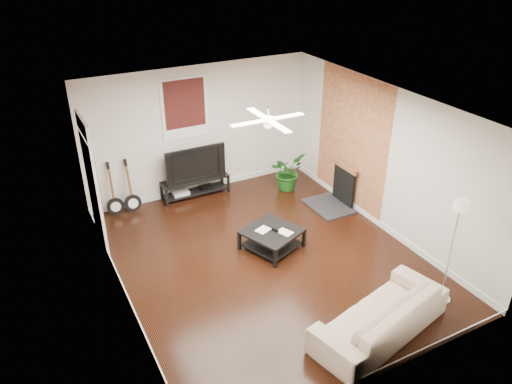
% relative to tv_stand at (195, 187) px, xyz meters
% --- Properties ---
extents(room, '(5.01, 6.01, 2.81)m').
position_rel_tv_stand_xyz_m(room, '(0.25, -2.78, 1.19)').
color(room, black).
rests_on(room, ground).
extents(brick_accent, '(0.02, 2.20, 2.80)m').
position_rel_tv_stand_xyz_m(brick_accent, '(2.74, -1.78, 1.19)').
color(brick_accent, '#AD6137').
rests_on(brick_accent, floor).
extents(fireplace, '(0.80, 1.10, 0.92)m').
position_rel_tv_stand_xyz_m(fireplace, '(2.45, -1.78, 0.25)').
color(fireplace, black).
rests_on(fireplace, floor).
extents(window_back, '(1.00, 0.06, 1.30)m').
position_rel_tv_stand_xyz_m(window_back, '(-0.05, 0.19, 1.74)').
color(window_back, '#39100F').
rests_on(window_back, wall_back).
extents(door_left, '(0.08, 1.00, 2.50)m').
position_rel_tv_stand_xyz_m(door_left, '(-2.21, -0.88, 1.04)').
color(door_left, white).
rests_on(door_left, wall_left).
extents(tv_stand, '(1.48, 0.39, 0.41)m').
position_rel_tv_stand_xyz_m(tv_stand, '(0.00, 0.00, 0.00)').
color(tv_stand, black).
rests_on(tv_stand, floor).
extents(tv, '(1.33, 0.17, 0.76)m').
position_rel_tv_stand_xyz_m(tv, '(0.00, 0.02, 0.59)').
color(tv, black).
rests_on(tv, tv_stand).
extents(coffee_table, '(1.16, 1.16, 0.38)m').
position_rel_tv_stand_xyz_m(coffee_table, '(0.49, -2.54, -0.02)').
color(coffee_table, black).
rests_on(coffee_table, floor).
extents(sofa, '(2.35, 1.36, 0.65)m').
position_rel_tv_stand_xyz_m(sofa, '(0.82, -5.13, 0.12)').
color(sofa, '#BDA78D').
rests_on(sofa, floor).
extents(floor_lamp, '(0.36, 0.36, 1.81)m').
position_rel_tv_stand_xyz_m(floor_lamp, '(2.17, -5.03, 0.70)').
color(floor_lamp, silver).
rests_on(floor_lamp, floor).
extents(potted_plant, '(0.96, 0.92, 0.82)m').
position_rel_tv_stand_xyz_m(potted_plant, '(1.95, -0.63, 0.20)').
color(potted_plant, '#185518').
rests_on(potted_plant, floor).
extents(guitar_left, '(0.38, 0.29, 1.14)m').
position_rel_tv_stand_xyz_m(guitar_left, '(-1.75, -0.03, 0.36)').
color(guitar_left, black).
rests_on(guitar_left, floor).
extents(guitar_right, '(0.35, 0.25, 1.14)m').
position_rel_tv_stand_xyz_m(guitar_right, '(-1.40, -0.06, 0.36)').
color(guitar_right, black).
rests_on(guitar_right, floor).
extents(ceiling_fan, '(1.24, 1.24, 0.32)m').
position_rel_tv_stand_xyz_m(ceiling_fan, '(0.25, -2.78, 2.39)').
color(ceiling_fan, white).
rests_on(ceiling_fan, ceiling).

